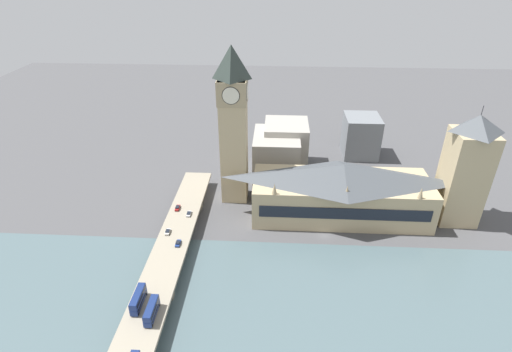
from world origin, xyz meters
TOP-DOWN VIEW (x-y plane):
  - ground_plane at (0.00, 0.00)m, footprint 600.00×600.00m
  - river_water at (-39.13, 0.00)m, footprint 66.27×360.00m
  - parliament_hall at (17.15, -8.00)m, footprint 28.75×80.14m
  - clock_tower at (30.18, 42.18)m, footprint 13.45×13.45m
  - victoria_tower at (17.20, -60.40)m, footprint 16.66×16.66m
  - road_bridge at (-39.13, 63.12)m, footprint 164.53×13.65m
  - double_decker_bus_lead at (-52.81, 60.46)m, footprint 10.18×2.63m
  - double_decker_bus_mid at (-48.47, 66.14)m, footprint 10.58×2.58m
  - car_northbound_lead at (4.16, 60.25)m, footprint 4.21×1.80m
  - car_northbound_mid at (-16.66, 60.36)m, footprint 4.20×1.76m
  - car_southbound_lead at (-9.50, 66.34)m, footprint 4.01×1.75m
  - car_southbound_tail at (8.40, 66.34)m, footprint 4.43×1.75m
  - city_block_west at (65.54, 16.81)m, footprint 25.36×23.98m
  - city_block_center at (56.91, 22.06)m, footprint 31.05×24.78m
  - city_block_east at (82.83, -28.19)m, footprint 21.85×20.13m

SIDE VIEW (x-z plane):
  - ground_plane at x=0.00m, z-range 0.00..0.00m
  - river_water at x=-39.13m, z-range 0.00..0.30m
  - road_bridge at x=-39.13m, z-range 1.97..8.09m
  - car_northbound_lead at x=4.16m, z-range 6.13..7.36m
  - car_northbound_mid at x=-16.66m, z-range 6.11..7.50m
  - car_southbound_lead at x=-9.50m, z-range 6.13..7.54m
  - car_southbound_tail at x=8.40m, z-range 6.11..7.58m
  - double_decker_bus_lead at x=-52.81m, z-range 6.35..11.03m
  - double_decker_bus_mid at x=-48.47m, z-range 6.37..11.43m
  - city_block_center at x=56.91m, z-range 0.00..22.98m
  - city_block_east at x=82.83m, z-range 0.00..24.49m
  - parliament_hall at x=17.15m, z-range -0.11..26.22m
  - city_block_west at x=65.54m, z-range 0.00..26.22m
  - victoria_tower at x=17.20m, z-range -2.00..52.86m
  - clock_tower at x=30.18m, z-range 2.94..77.91m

